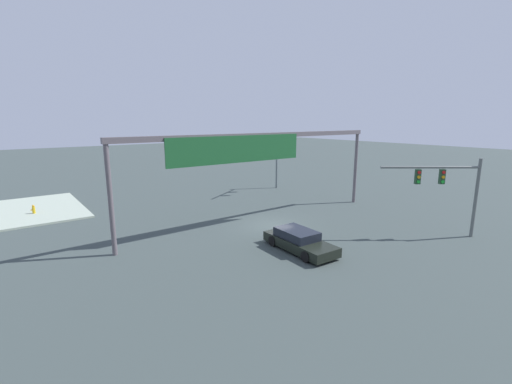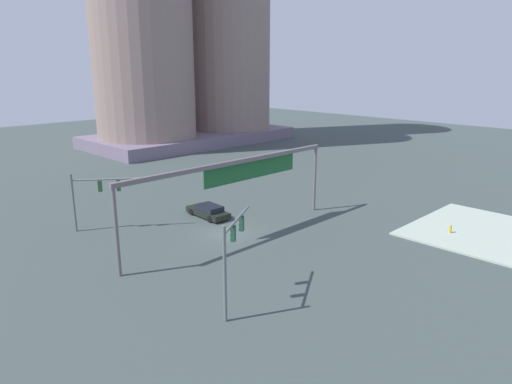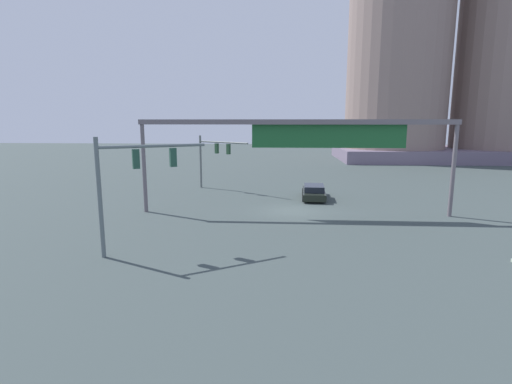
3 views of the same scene
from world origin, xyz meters
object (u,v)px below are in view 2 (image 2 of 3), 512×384
object	(u,v)px
fire_hydrant_on_curb	(450,229)
traffic_signal_near_corner	(232,246)
traffic_signal_opposite_side	(95,191)
sedan_car_approaching	(208,211)

from	to	relation	value
fire_hydrant_on_curb	traffic_signal_near_corner	bearing A→B (deg)	170.19
traffic_signal_opposite_side	sedan_car_approaching	distance (m)	10.62
traffic_signal_near_corner	sedan_car_approaching	world-z (taller)	traffic_signal_near_corner
fire_hydrant_on_curb	sedan_car_approaching	bearing A→B (deg)	122.51
traffic_signal_near_corner	traffic_signal_opposite_side	distance (m)	18.75
fire_hydrant_on_curb	traffic_signal_opposite_side	bearing A→B (deg)	133.24
traffic_signal_near_corner	fire_hydrant_on_curb	distance (m)	22.57
traffic_signal_near_corner	sedan_car_approaching	xyz separation A→B (m)	(10.15, 14.74, -3.46)
traffic_signal_opposite_side	sedan_car_approaching	size ratio (longest dim) A/B	1.06
traffic_signal_opposite_side	traffic_signal_near_corner	bearing A→B (deg)	-55.55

